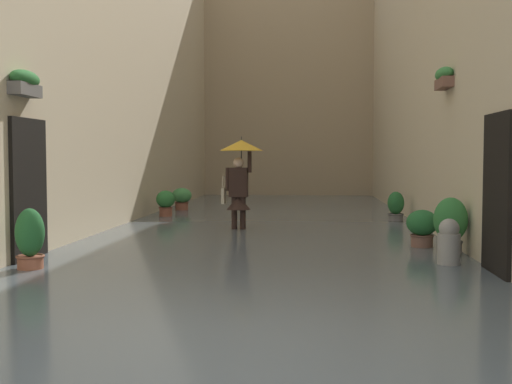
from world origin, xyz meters
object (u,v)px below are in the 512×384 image
Objects in this scene: potted_plant_near_right at (182,199)px; mooring_bollard at (449,247)px; potted_plant_mid_right at (30,242)px; potted_plant_far_left at (422,229)px; person_wading at (240,170)px; potted_plant_near_left at (396,208)px; potted_plant_far_right at (166,204)px; potted_plant_mid_left at (450,226)px.

potted_plant_near_right is 10.14m from mooring_bollard.
potted_plant_far_left is at bearing -155.71° from potted_plant_mid_right.
person_wading is 5.32m from mooring_bollard.
potted_plant_mid_right is at bearing 89.20° from potted_plant_near_right.
potted_plant_near_left reaches higher than potted_plant_far_left.
potted_plant_far_left is 0.97× the size of mooring_bollard.
potted_plant_mid_right is at bearing 8.35° from mooring_bollard.
mooring_bollard is at bearing 89.24° from potted_plant_near_left.
potted_plant_far_left is (-3.32, 2.28, -0.94)m from person_wading.
potted_plant_far_right is 7.37m from potted_plant_far_left.
potted_plant_mid_left is at bearing -103.62° from mooring_bollard.
potted_plant_mid_right reaches higher than potted_plant_near_left.
potted_plant_far_right is 8.18m from potted_plant_mid_left.
potted_plant_far_right is at bearing -41.80° from potted_plant_far_left.
potted_plant_mid_right is 6.15m from potted_plant_far_left.
potted_plant_far_left is 0.74× the size of potted_plant_mid_left.
potted_plant_far_right is 8.64m from mooring_bollard.
potted_plant_far_right is 7.44m from potted_plant_mid_right.
mooring_bollard is (-5.56, 6.61, -0.07)m from potted_plant_far_right.
mooring_bollard reaches higher than potted_plant_near_right.
potted_plant_near_left is 5.21m from potted_plant_mid_left.
person_wading reaches higher than potted_plant_near_right.
potted_plant_mid_left is at bearing 138.53° from person_wading.
potted_plant_near_left is (-0.15, -4.32, -0.01)m from potted_plant_far_left.
person_wading reaches higher than potted_plant_mid_left.
potted_plant_mid_left is (-0.12, 5.21, 0.15)m from potted_plant_near_left.
potted_plant_far_left is 0.94m from potted_plant_mid_left.
potted_plant_far_right reaches higher than potted_plant_near_right.
potted_plant_near_left is (-5.65, 0.59, -0.03)m from potted_plant_far_right.
potted_plant_mid_left is at bearing 91.28° from potted_plant_near_left.
potted_plant_near_right is at bearing -53.23° from potted_plant_mid_left.
person_wading reaches higher than potted_plant_mid_right.
potted_plant_mid_left is at bearing -164.36° from potted_plant_mid_right.
potted_plant_near_left is at bearing -91.99° from potted_plant_far_left.
person_wading is at bearing -49.58° from mooring_bollard.
potted_plant_near_right is 0.97× the size of mooring_bollard.
potted_plant_far_right is 1.04× the size of potted_plant_far_left.
potted_plant_near_left is at bearing -90.76° from mooring_bollard.
potted_plant_near_right is 9.59m from potted_plant_mid_left.
mooring_bollard is at bearing 130.10° from potted_plant_far_right.
person_wading is 2.61× the size of potted_plant_far_right.
person_wading is at bearing -115.44° from potted_plant_mid_right.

